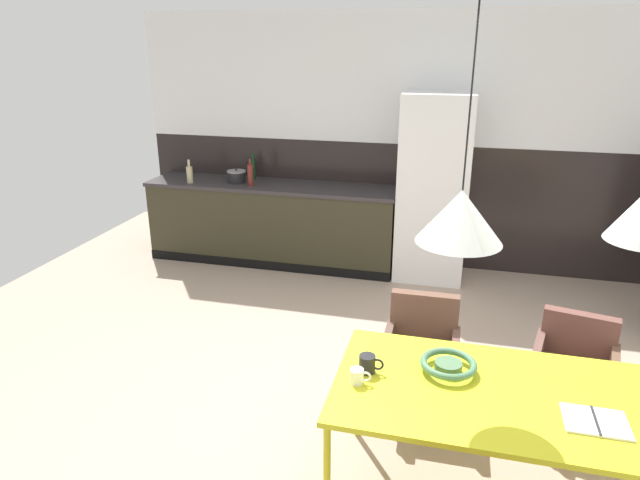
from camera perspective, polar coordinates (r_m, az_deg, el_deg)
name	(u,v)px	position (r m, az deg, el deg)	size (l,w,h in m)	color
ground_plane	(370,431)	(3.85, 5.16, -18.91)	(8.14, 8.14, 0.00)	tan
back_wall_splashback_dark	(418,205)	(6.31, 9.96, 3.58)	(6.26, 0.12, 1.36)	black
back_wall_panel_upper	(425,78)	(6.08, 10.73, 15.94)	(6.26, 0.12, 1.36)	silver
kitchen_counter	(273,223)	(6.35, -4.88, 1.77)	(2.81, 0.63, 0.90)	#2F2D1D
refrigerator_column	(434,189)	(5.88, 11.54, 5.18)	(0.71, 0.60, 1.93)	silver
dining_table	(522,402)	(3.06, 19.92, -15.33)	(1.88, 0.91, 0.74)	gold
armchair_facing_counter	(575,357)	(3.98, 24.65, -10.87)	(0.57, 0.56, 0.75)	brown
armchair_head_of_table	(422,341)	(3.85, 10.38, -10.10)	(0.49, 0.47, 0.80)	brown
fruit_bowl	(448,364)	(3.10, 13.00, -12.31)	(0.30, 0.30, 0.07)	#4C704C
open_book	(596,421)	(2.98, 26.36, -16.30)	(0.28, 0.22, 0.02)	white
mug_short_terracotta	(368,364)	(3.03, 4.91, -12.50)	(0.13, 0.09, 0.10)	black
mug_wide_latte	(358,376)	(2.94, 3.86, -13.73)	(0.11, 0.07, 0.08)	white
cooking_pot	(237,176)	(6.34, -8.53, 6.46)	(0.21, 0.21, 0.15)	black
bottle_wine_green	(250,175)	(6.15, -7.13, 6.66)	(0.07, 0.07, 0.29)	maroon
bottle_vinegar_dark	(190,174)	(6.39, -13.19, 6.59)	(0.07, 0.07, 0.26)	tan
bottle_spice_small	(253,169)	(6.45, -6.84, 7.27)	(0.06, 0.06, 0.29)	#0F3319
pendant_lamp_over_table_near	(460,216)	(2.60, 14.17, 2.36)	(0.40, 0.40, 1.14)	black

